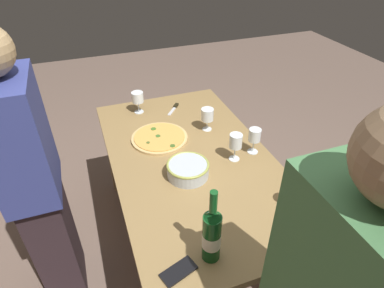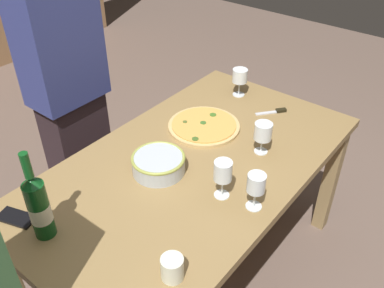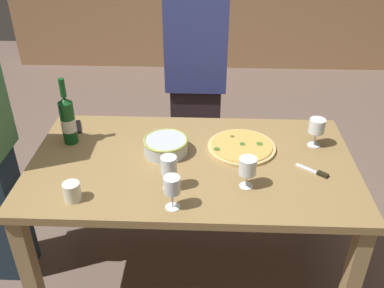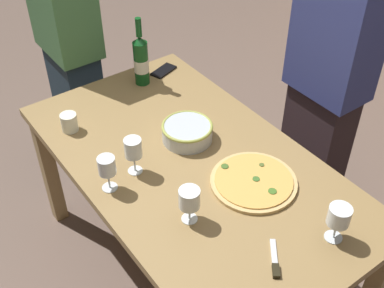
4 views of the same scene
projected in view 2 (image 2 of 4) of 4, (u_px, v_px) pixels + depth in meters
ground_plane at (192, 270)px, 2.27m from camera, size 8.00×8.00×0.00m
dining_table at (192, 178)px, 1.88m from camera, size 1.60×0.90×0.75m
pizza at (204, 126)px, 2.04m from camera, size 0.35×0.35×0.02m
serving_bowl at (158, 163)px, 1.75m from camera, size 0.23×0.23×0.08m
wine_bottle at (39, 206)px, 1.42m from camera, size 0.08×0.08×0.36m
wine_glass_near_pizza at (263, 132)px, 1.83m from camera, size 0.08×0.08×0.15m
wine_glass_by_bottle at (240, 77)px, 2.25m from camera, size 0.08×0.08×0.15m
wine_glass_far_left at (256, 184)px, 1.54m from camera, size 0.07×0.07×0.16m
wine_glass_far_right at (223, 172)px, 1.59m from camera, size 0.07×0.07×0.17m
cup_amber at (172, 268)px, 1.32m from camera, size 0.08×0.08×0.08m
cell_phone at (16, 218)px, 1.55m from camera, size 0.11×0.16×0.01m
pizza_knife at (275, 111)px, 2.16m from camera, size 0.14×0.12×0.02m
person_guest_left at (68, 94)px, 2.21m from camera, size 0.38×0.24×1.59m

